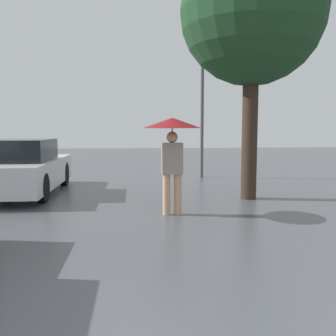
# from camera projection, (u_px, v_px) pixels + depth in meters

# --- Properties ---
(pedestrian) EXTENTS (1.05, 1.05, 1.76)m
(pedestrian) POSITION_uv_depth(u_px,v_px,m) (172.00, 136.00, 6.68)
(pedestrian) COLOR tan
(pedestrian) RESTS_ON ground_plane
(parked_car_farthest) EXTENTS (1.75, 4.06, 1.32)m
(parked_car_farthest) POSITION_uv_depth(u_px,v_px,m) (21.00, 168.00, 9.03)
(parked_car_farthest) COLOR silver
(parked_car_farthest) RESTS_ON ground_plane
(tree) EXTENTS (3.11, 3.11, 5.61)m
(tree) POSITION_uv_depth(u_px,v_px,m) (252.00, 13.00, 8.00)
(tree) COLOR #38281E
(tree) RESTS_ON ground_plane
(street_lamp) EXTENTS (0.24, 0.24, 4.44)m
(street_lamp) POSITION_uv_depth(u_px,v_px,m) (202.00, 96.00, 11.84)
(street_lamp) COLOR #515456
(street_lamp) RESTS_ON ground_plane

